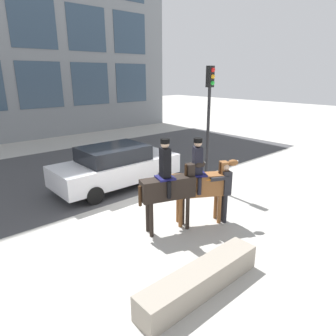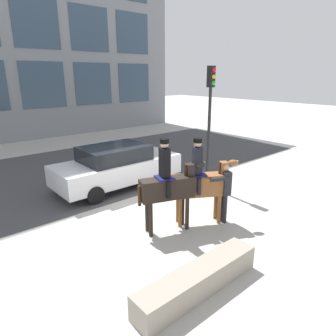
# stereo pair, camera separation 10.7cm
# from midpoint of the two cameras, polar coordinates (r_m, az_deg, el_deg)

# --- Properties ---
(ground_plane) EXTENTS (80.00, 80.00, 0.00)m
(ground_plane) POSITION_cam_midpoint_polar(r_m,az_deg,el_deg) (10.22, -6.26, -6.63)
(ground_plane) COLOR #B2AFA8
(road_surface) EXTENTS (24.40, 8.50, 0.01)m
(road_surface) POSITION_cam_midpoint_polar(r_m,az_deg,el_deg) (14.14, -17.56, -0.48)
(road_surface) COLOR #444447
(road_surface) RESTS_ON ground_plane
(mounted_horse_lead) EXTENTS (1.86, 0.90, 2.59)m
(mounted_horse_lead) POSITION_cam_midpoint_polar(r_m,az_deg,el_deg) (7.98, -0.20, -3.26)
(mounted_horse_lead) COLOR black
(mounted_horse_lead) RESTS_ON ground_plane
(mounted_horse_companion) EXTENTS (1.82, 1.25, 2.51)m
(mounted_horse_companion) POSITION_cam_midpoint_polar(r_m,az_deg,el_deg) (8.47, 5.86, -2.66)
(mounted_horse_companion) COLOR brown
(mounted_horse_companion) RESTS_ON ground_plane
(pedestrian_bystander) EXTENTS (0.91, 0.45, 1.77)m
(pedestrian_bystander) POSITION_cam_midpoint_polar(r_m,az_deg,el_deg) (8.69, 10.34, -3.81)
(pedestrian_bystander) COLOR #232328
(pedestrian_bystander) RESTS_ON ground_plane
(street_car_near_lane) EXTENTS (4.78, 2.06, 1.60)m
(street_car_near_lane) POSITION_cam_midpoint_polar(r_m,az_deg,el_deg) (11.54, -10.12, 0.38)
(street_car_near_lane) COLOR silver
(street_car_near_lane) RESTS_ON ground_plane
(traffic_light) EXTENTS (0.24, 0.29, 4.43)m
(traffic_light) POSITION_cam_midpoint_polar(r_m,az_deg,el_deg) (11.02, 7.55, 11.00)
(traffic_light) COLOR black
(traffic_light) RESTS_ON ground_plane
(planter_ledge) EXTENTS (2.96, 0.56, 0.53)m
(planter_ledge) POSITION_cam_midpoint_polar(r_m,az_deg,el_deg) (6.34, 5.76, -20.40)
(planter_ledge) COLOR #9E9384
(planter_ledge) RESTS_ON ground_plane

